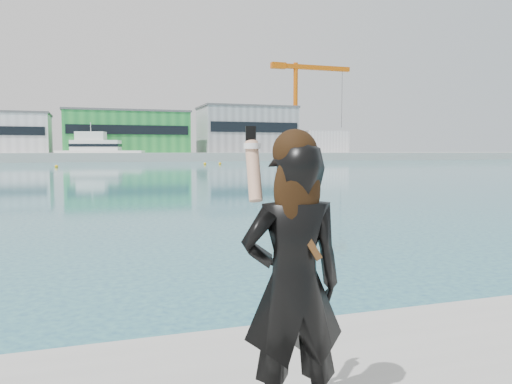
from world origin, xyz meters
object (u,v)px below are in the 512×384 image
at_px(buoy_extra, 220,164).
at_px(motor_yacht, 98,151).
at_px(buoy_far, 56,168).
at_px(dock_crane, 300,104).
at_px(woman, 293,277).
at_px(buoy_near, 205,165).

bearing_deg(buoy_extra, motor_yacht, 123.71).
bearing_deg(buoy_far, buoy_extra, 17.93).
height_order(dock_crane, woman, dock_crane).
bearing_deg(woman, motor_yacht, -84.86).
bearing_deg(buoy_extra, dock_crane, 49.48).
height_order(motor_yacht, buoy_extra, motor_yacht).
bearing_deg(buoy_near, woman, -102.34).
bearing_deg(dock_crane, motor_yacht, -172.92).
distance_m(dock_crane, buoy_extra, 51.31).
bearing_deg(dock_crane, buoy_far, -142.04).
height_order(buoy_near, buoy_extra, same).
bearing_deg(woman, buoy_far, -80.12).
distance_m(buoy_near, buoy_extra, 2.97).
xyz_separation_m(dock_crane, motor_yacht, (-52.40, -6.51, -12.56)).
height_order(dock_crane, buoy_extra, dock_crane).
xyz_separation_m(motor_yacht, buoy_near, (17.62, -31.35, -2.50)).
distance_m(dock_crane, woman, 134.50).
bearing_deg(buoy_extra, buoy_far, -162.07).
relative_size(motor_yacht, buoy_near, 39.60).
bearing_deg(buoy_extra, woman, -104.11).
distance_m(dock_crane, motor_yacht, 54.28).
distance_m(buoy_near, woman, 86.92).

